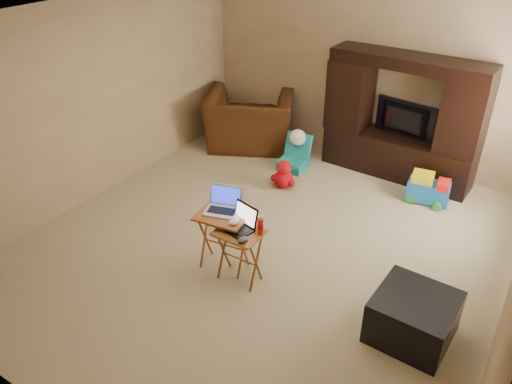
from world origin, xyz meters
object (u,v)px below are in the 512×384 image
Objects in this scene: water_bottle at (260,226)px; child_rocker at (293,153)px; mouse_left at (234,221)px; laptop_left at (221,202)px; television at (402,120)px; tray_table_left at (224,241)px; mouse_right at (243,240)px; push_toy at (429,188)px; tray_table_right at (239,256)px; entertainment_center at (402,118)px; ottoman at (413,317)px; laptop_right at (236,219)px; recliner at (250,121)px; plush_toy at (284,174)px.

child_rocker is at bearing 111.00° from water_bottle.
mouse_left is 0.27m from water_bottle.
television is at bearing 57.23° from laptop_left.
tray_table_left is 5.50× the size of mouse_right.
tray_table_right is at bearing -123.19° from push_toy.
laptop_left reaches higher than push_toy.
entertainment_center is 3.06m from water_bottle.
television is (0.00, 0.01, -0.04)m from entertainment_center.
television is 3.22m from ottoman.
laptop_right is 1.70× the size of water_bottle.
child_rocker is 2.58m from water_bottle.
recliner reaches higher than push_toy.
mouse_right reaches higher than child_rocker.
plush_toy is at bearing 82.21° from laptop_left.
mouse_right is 0.22m from water_bottle.
tray_table_left is 4.92× the size of mouse_left.
television is 2.78× the size of laptop_right.
entertainment_center reaches higher than recliner.
mouse_right is at bearing -34.91° from tray_table_left.
tray_table_right reaches higher than child_rocker.
laptop_left is 2.58× the size of mouse_left.
water_bottle is (0.20, 0.08, 0.39)m from tray_table_right.
laptop_left is (1.40, -2.68, 0.36)m from recliner.
plush_toy is at bearing 112.49° from water_bottle.
entertainment_center is 1.58× the size of recliner.
ottoman is 1.88m from mouse_left.
mouse_right is (0.41, -0.23, -0.16)m from laptop_left.
push_toy is 2.75m from water_bottle.
child_rocker is 0.86× the size of tray_table_right.
mouse_left is (-0.02, -0.01, -0.02)m from laptop_right.
push_toy is (0.62, -0.54, -0.62)m from television.
push_toy is 2.92× the size of water_bottle.
mouse_right reaches higher than push_toy.
laptop_right is 2.31× the size of mouse_left.
laptop_right is at bearing 17.23° from mouse_left.
laptop_right is (-1.26, -2.56, 0.52)m from push_toy.
laptop_left is at bearing 155.56° from mouse_left.
ottoman is at bearing -36.89° from plush_toy.
mouse_left is (-0.66, -3.10, -0.16)m from entertainment_center.
laptop_left reaches higher than laptop_right.
water_bottle is (0.76, -1.83, 0.48)m from plush_toy.
mouse_left is at bearing 93.87° from recliner.
television is 3.07m from water_bottle.
laptop_left is 1.90× the size of water_bottle.
ottoman is 1.86m from laptop_right.
tray_table_left is 0.58m from water_bottle.
television reaches higher than mouse_left.
plush_toy is (1.12, -0.89, -0.22)m from recliner.
recliner is 3.23m from mouse_left.
television is 3.22m from tray_table_right.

